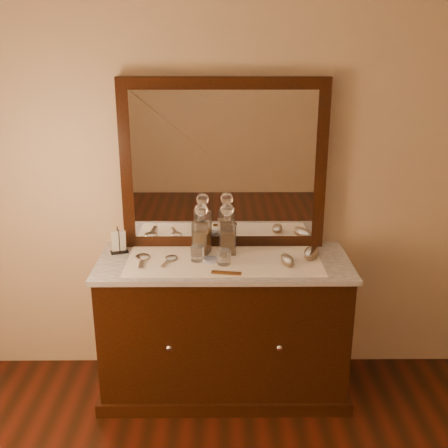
{
  "coord_description": "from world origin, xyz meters",
  "views": [
    {
      "loc": [
        -0.02,
        -0.85,
        2.01
      ],
      "look_at": [
        0.0,
        1.85,
        1.1
      ],
      "focal_mm": 42.62,
      "sensor_mm": 36.0,
      "label": 1
    }
  ],
  "objects": [
    {
      "name": "lace_runner",
      "position": [
        0.0,
        1.94,
        0.85
      ],
      "size": [
        1.1,
        0.45,
        0.0
      ],
      "primitive_type": "cube",
      "color": "white",
      "rests_on": "marble_top"
    },
    {
      "name": "mirror_glass",
      "position": [
        0.0,
        2.17,
        1.35
      ],
      "size": [
        1.06,
        0.01,
        0.86
      ],
      "primitive_type": "cube",
      "color": "white",
      "rests_on": "marble_top"
    },
    {
      "name": "brush_near",
      "position": [
        0.35,
        1.89,
        0.87
      ],
      "size": [
        0.08,
        0.15,
        0.04
      ],
      "color": "#9A7B5E",
      "rests_on": "lace_runner"
    },
    {
      "name": "mirror_frame",
      "position": [
        0.0,
        2.2,
        1.35
      ],
      "size": [
        1.2,
        0.08,
        1.0
      ],
      "primitive_type": "cube",
      "color": "black",
      "rests_on": "marble_top"
    },
    {
      "name": "hand_mirror_inner",
      "position": [
        -0.31,
        1.94,
        0.86
      ],
      "size": [
        0.1,
        0.19,
        0.02
      ],
      "color": "silver",
      "rests_on": "lace_runner"
    },
    {
      "name": "brush_far",
      "position": [
        0.51,
        1.99,
        0.88
      ],
      "size": [
        0.13,
        0.19,
        0.05
      ],
      "color": "#9A7B5E",
      "rests_on": "lace_runner"
    },
    {
      "name": "comb",
      "position": [
        0.01,
        1.75,
        0.86
      ],
      "size": [
        0.16,
        0.06,
        0.01
      ],
      "primitive_type": "cube",
      "rotation": [
        0.0,
        0.0,
        -0.17
      ],
      "color": "brown",
      "rests_on": "lace_runner"
    },
    {
      "name": "dresser_plinth",
      "position": [
        0.0,
        1.96,
        0.04
      ],
      "size": [
        1.46,
        0.59,
        0.08
      ],
      "primitive_type": "cube",
      "color": "black",
      "rests_on": "floor"
    },
    {
      "name": "decanter_right",
      "position": [
        0.02,
        2.05,
        0.97
      ],
      "size": [
        0.1,
        0.1,
        0.31
      ],
      "color": "#955D15",
      "rests_on": "lace_runner"
    },
    {
      "name": "knob_left",
      "position": [
        -0.3,
        1.67,
        0.45
      ],
      "size": [
        0.04,
        0.04,
        0.04
      ],
      "primitive_type": "sphere",
      "color": "silver",
      "rests_on": "dresser_cabinet"
    },
    {
      "name": "pin_dish",
      "position": [
        -0.08,
        1.93,
        0.86
      ],
      "size": [
        0.11,
        0.11,
        0.01
      ],
      "primitive_type": "cylinder",
      "rotation": [
        0.0,
        0.0,
        -0.38
      ],
      "color": "silver",
      "rests_on": "lace_runner"
    },
    {
      "name": "tumblers",
      "position": [
        -0.07,
        1.91,
        0.9
      ],
      "size": [
        0.23,
        0.13,
        0.09
      ],
      "color": "white",
      "rests_on": "lace_runner"
    },
    {
      "name": "marble_top",
      "position": [
        0.0,
        1.96,
        0.83
      ],
      "size": [
        1.44,
        0.59,
        0.03
      ],
      "primitive_type": "cube",
      "color": "white",
      "rests_on": "dresser_cabinet"
    },
    {
      "name": "decanter_left",
      "position": [
        -0.13,
        2.05,
        0.97
      ],
      "size": [
        0.11,
        0.11,
        0.3
      ],
      "color": "#955D15",
      "rests_on": "lace_runner"
    },
    {
      "name": "knob_right",
      "position": [
        0.3,
        1.67,
        0.45
      ],
      "size": [
        0.04,
        0.04,
        0.04
      ],
      "primitive_type": "sphere",
      "color": "silver",
      "rests_on": "dresser_cabinet"
    },
    {
      "name": "dresser_cabinet",
      "position": [
        0.0,
        1.96,
        0.41
      ],
      "size": [
        1.4,
        0.55,
        0.82
      ],
      "primitive_type": "cube",
      "color": "black",
      "rests_on": "floor"
    },
    {
      "name": "room_shell",
      "position": [
        0.0,
        0.0,
        1.4
      ],
      "size": [
        8.5,
        9.0,
        2.8
      ],
      "color": "black",
      "rests_on": "ground"
    },
    {
      "name": "napkin_rack",
      "position": [
        -0.62,
        2.08,
        0.91
      ],
      "size": [
        0.12,
        0.09,
        0.15
      ],
      "color": "black",
      "rests_on": "marble_top"
    },
    {
      "name": "hand_mirror_outer",
      "position": [
        -0.47,
        1.95,
        0.86
      ],
      "size": [
        0.09,
        0.22,
        0.02
      ],
      "color": "silver",
      "rests_on": "lace_runner"
    }
  ]
}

